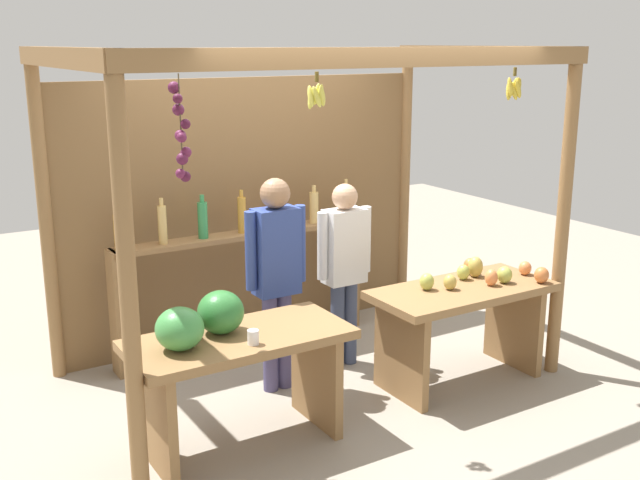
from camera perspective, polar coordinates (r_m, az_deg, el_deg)
The scene contains 7 objects.
ground_plane at distance 6.07m, azimuth -0.97°, elevation -9.86°, with size 12.00×12.00×0.00m, color gray.
market_stall at distance 6.04m, azimuth -3.36°, elevation 4.21°, with size 3.45×2.05×2.48m.
fruit_counter_left at distance 4.81m, azimuth -6.85°, elevation -8.31°, with size 1.40×0.64×1.02m.
fruit_counter_right at distance 5.84m, azimuth 10.69°, elevation -5.07°, with size 1.40×0.64×0.91m.
bottle_shelf_unit at distance 6.32m, azimuth -5.80°, elevation -1.04°, with size 2.22×0.22×1.36m.
vendor_man at distance 5.49m, azimuth -3.29°, elevation -1.95°, with size 0.48×0.22×1.59m.
vendor_woman at distance 5.93m, azimuth 1.83°, elevation -1.49°, with size 0.48×0.20×1.47m.
Camera 1 is at (-2.81, -4.77, 2.51)m, focal length 42.84 mm.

